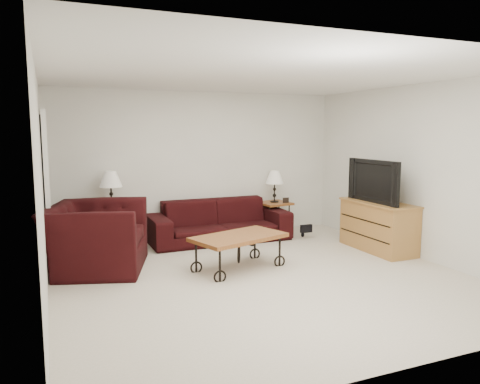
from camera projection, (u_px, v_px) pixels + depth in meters
name	position (u px, v px, depth m)	size (l,w,h in m)	color
ground	(261.00, 277.00, 5.87)	(5.00, 5.00, 0.00)	beige
wall_back	(200.00, 165.00, 7.99)	(5.00, 0.02, 2.50)	silver
wall_front	(407.00, 212.00, 3.41)	(5.00, 0.02, 2.50)	silver
wall_left	(42.00, 189.00, 4.75)	(0.02, 5.00, 2.50)	silver
wall_right	(419.00, 172.00, 6.65)	(0.02, 5.00, 2.50)	silver
ceiling	(262.00, 75.00, 5.53)	(5.00, 5.00, 0.00)	white
doorway	(46.00, 191.00, 6.30)	(0.08, 0.94, 2.04)	black
sofa	(219.00, 221.00, 7.73)	(2.34, 0.91, 0.68)	black
side_table_left	(113.00, 229.00, 7.25)	(0.56, 0.56, 0.61)	#995727
side_table_right	(274.00, 218.00, 8.33)	(0.52, 0.52, 0.56)	#995727
lamp_left	(111.00, 191.00, 7.17)	(0.35, 0.35, 0.61)	black
lamp_right	(275.00, 187.00, 8.26)	(0.32, 0.32, 0.56)	black
photo_frame_left	(103.00, 209.00, 7.01)	(0.12, 0.02, 0.10)	black
photo_frame_right	(286.00, 200.00, 8.21)	(0.11, 0.02, 0.09)	black
coffee_table	(239.00, 252.00, 6.17)	(1.23, 0.67, 0.46)	#995727
armchair	(97.00, 237.00, 6.14)	(1.35, 1.18, 0.88)	black
throw_pillow	(109.00, 231.00, 6.14)	(0.40, 0.10, 0.40)	#B16216
tv_stand	(378.00, 226.00, 7.13)	(0.52, 1.26, 0.76)	#AC7B40
television	(379.00, 181.00, 7.03)	(1.13, 0.15, 0.65)	black
backpack	(303.00, 225.00, 8.02)	(0.32, 0.25, 0.42)	black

